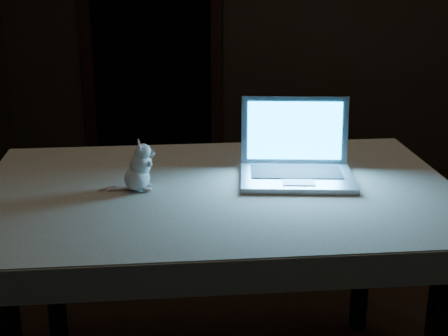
# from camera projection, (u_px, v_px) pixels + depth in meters

# --- Properties ---
(doorway) EXTENTS (1.06, 0.36, 2.13)m
(doorway) POSITION_uv_depth(u_px,v_px,m) (151.00, 18.00, 4.72)
(doorway) COLOR black
(doorway) RESTS_ON back_wall
(table) EXTENTS (1.64, 1.25, 0.78)m
(table) POSITION_uv_depth(u_px,v_px,m) (219.00, 295.00, 2.26)
(table) COLOR black
(table) RESTS_ON floor
(tablecloth) EXTENTS (1.78, 1.41, 0.10)m
(tablecloth) POSITION_uv_depth(u_px,v_px,m) (195.00, 198.00, 2.17)
(tablecloth) COLOR beige
(tablecloth) RESTS_ON table
(laptop) EXTENTS (0.41, 0.37, 0.26)m
(laptop) POSITION_uv_depth(u_px,v_px,m) (298.00, 144.00, 2.16)
(laptop) COLOR #A6A5AA
(laptop) RESTS_ON tablecloth
(plush_mouse) EXTENTS (0.12, 0.12, 0.16)m
(plush_mouse) POSITION_uv_depth(u_px,v_px,m) (137.00, 166.00, 2.09)
(plush_mouse) COLOR white
(plush_mouse) RESTS_ON tablecloth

